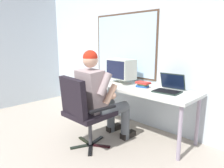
{
  "coord_description": "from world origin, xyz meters",
  "views": [
    {
      "loc": [
        1.94,
        -0.13,
        1.37
      ],
      "look_at": [
        0.02,
        1.84,
        0.79
      ],
      "focal_mm": 32.76,
      "sensor_mm": 36.0,
      "label": 1
    }
  ],
  "objects_px": {
    "laptop": "(169,87)",
    "book_stack": "(143,84)",
    "person_seated": "(100,96)",
    "crt_monitor": "(121,69)",
    "wine_glass": "(98,77)",
    "desk": "(134,90)",
    "office_chair": "(83,108)"
  },
  "relations": [
    {
      "from": "laptop",
      "to": "wine_glass",
      "type": "distance_m",
      "value": 1.18
    },
    {
      "from": "crt_monitor",
      "to": "wine_glass",
      "type": "distance_m",
      "value": 0.4
    },
    {
      "from": "desk",
      "to": "person_seated",
      "type": "relative_size",
      "value": 1.47
    },
    {
      "from": "laptop",
      "to": "office_chair",
      "type": "bearing_deg",
      "value": -126.39
    },
    {
      "from": "desk",
      "to": "crt_monitor",
      "type": "bearing_deg",
      "value": 172.43
    },
    {
      "from": "wine_glass",
      "to": "book_stack",
      "type": "bearing_deg",
      "value": 13.22
    },
    {
      "from": "desk",
      "to": "office_chair",
      "type": "relative_size",
      "value": 1.96
    },
    {
      "from": "office_chair",
      "to": "laptop",
      "type": "bearing_deg",
      "value": 53.61
    },
    {
      "from": "desk",
      "to": "book_stack",
      "type": "xyz_separation_m",
      "value": [
        0.13,
        0.03,
        0.1
      ]
    },
    {
      "from": "book_stack",
      "to": "laptop",
      "type": "bearing_deg",
      "value": 6.34
    },
    {
      "from": "crt_monitor",
      "to": "book_stack",
      "type": "relative_size",
      "value": 2.27
    },
    {
      "from": "desk",
      "to": "office_chair",
      "type": "distance_m",
      "value": 0.87
    },
    {
      "from": "desk",
      "to": "book_stack",
      "type": "height_order",
      "value": "book_stack"
    },
    {
      "from": "person_seated",
      "to": "crt_monitor",
      "type": "distance_m",
      "value": 0.7
    },
    {
      "from": "laptop",
      "to": "wine_glass",
      "type": "relative_size",
      "value": 2.82
    },
    {
      "from": "desk",
      "to": "office_chair",
      "type": "bearing_deg",
      "value": -100.1
    },
    {
      "from": "office_chair",
      "to": "book_stack",
      "type": "distance_m",
      "value": 0.95
    },
    {
      "from": "desk",
      "to": "wine_glass",
      "type": "height_order",
      "value": "wine_glass"
    },
    {
      "from": "crt_monitor",
      "to": "wine_glass",
      "type": "height_order",
      "value": "crt_monitor"
    },
    {
      "from": "person_seated",
      "to": "book_stack",
      "type": "distance_m",
      "value": 0.67
    },
    {
      "from": "office_chair",
      "to": "person_seated",
      "type": "bearing_deg",
      "value": 84.8
    },
    {
      "from": "desk",
      "to": "laptop",
      "type": "relative_size",
      "value": 5.18
    },
    {
      "from": "crt_monitor",
      "to": "book_stack",
      "type": "xyz_separation_m",
      "value": [
        0.43,
        -0.01,
        -0.18
      ]
    },
    {
      "from": "office_chair",
      "to": "wine_glass",
      "type": "bearing_deg",
      "value": 124.09
    },
    {
      "from": "book_stack",
      "to": "wine_glass",
      "type": "bearing_deg",
      "value": -166.78
    },
    {
      "from": "office_chair",
      "to": "wine_glass",
      "type": "xyz_separation_m",
      "value": [
        -0.47,
        0.7,
        0.25
      ]
    },
    {
      "from": "person_seated",
      "to": "laptop",
      "type": "height_order",
      "value": "person_seated"
    },
    {
      "from": "desk",
      "to": "office_chair",
      "type": "height_order",
      "value": "office_chair"
    },
    {
      "from": "laptop",
      "to": "wine_glass",
      "type": "xyz_separation_m",
      "value": [
        -1.15,
        -0.22,
        0.03
      ]
    },
    {
      "from": "desk",
      "to": "person_seated",
      "type": "height_order",
      "value": "person_seated"
    },
    {
      "from": "crt_monitor",
      "to": "laptop",
      "type": "height_order",
      "value": "crt_monitor"
    },
    {
      "from": "laptop",
      "to": "book_stack",
      "type": "xyz_separation_m",
      "value": [
        -0.4,
        -0.04,
        -0.02
      ]
    }
  ]
}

